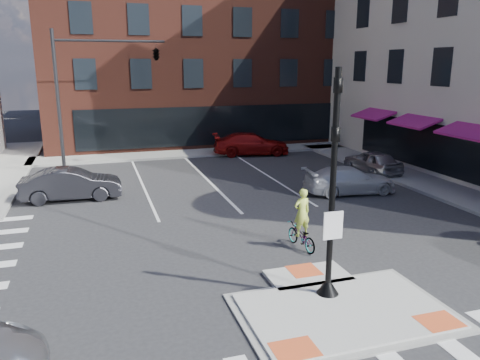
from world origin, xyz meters
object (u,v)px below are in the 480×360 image
object	(u,v)px
bg_car_dark	(71,184)
bg_car_silver	(372,162)
white_pickup	(350,180)
cyclist	(301,228)
bg_car_red	(251,144)

from	to	relation	value
bg_car_dark	bg_car_silver	bearing A→B (deg)	-85.94
white_pickup	bg_car_silver	xyz separation A→B (m)	(3.50, 3.43, 0.03)
cyclist	bg_car_red	bearing A→B (deg)	-110.46
bg_car_silver	bg_car_red	world-z (taller)	bg_car_red
bg_car_silver	bg_car_red	distance (m)	8.89
white_pickup	bg_car_red	bearing A→B (deg)	12.29
bg_car_red	cyclist	xyz separation A→B (m)	(-3.85, -16.62, -0.05)
white_pickup	cyclist	distance (m)	7.77
bg_car_red	white_pickup	bearing A→B (deg)	-163.01
white_pickup	cyclist	world-z (taller)	cyclist
white_pickup	bg_car_dark	size ratio (longest dim) A/B	1.00
white_pickup	bg_car_silver	size ratio (longest dim) A/B	1.13
bg_car_red	cyclist	world-z (taller)	cyclist
white_pickup	cyclist	size ratio (longest dim) A/B	2.13
bg_car_dark	white_pickup	bearing A→B (deg)	-100.44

